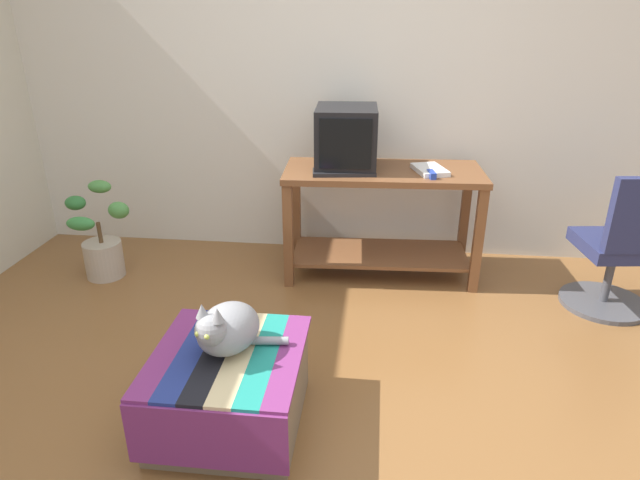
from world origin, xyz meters
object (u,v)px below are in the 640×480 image
Objects in this scene: book at (430,170)px; cat at (226,329)px; ottoman_with_blanket at (230,388)px; office_chair at (620,253)px; tv_monitor at (346,138)px; desk at (382,205)px; stapler at (432,174)px; keyboard at (344,172)px; potted_plant at (102,245)px.

cat is (-0.94, -1.55, -0.28)m from book.
office_chair is at bearing 30.90° from ottoman_with_blanket.
tv_monitor reaches higher than book.
stapler is (0.30, -0.15, 0.26)m from desk.
ottoman_with_blanket is at bearing -106.15° from tv_monitor.
tv_monitor reaches higher than keyboard.
tv_monitor is at bearing -20.02° from office_chair.
tv_monitor is at bearing 152.71° from stapler.
ottoman_with_blanket is (-0.94, -1.57, -0.58)m from book.
keyboard is at bearing -153.70° from desk.
ottoman_with_blanket is (-0.39, -1.46, -0.58)m from keyboard.
keyboard is 0.62× the size of potted_plant.
book is 2.27m from potted_plant.
book is 0.12m from stapler.
office_chair is 1.20m from stapler.
desk is 1.75m from ottoman_with_blanket.
keyboard reaches higher than cat.
office_chair is (1.67, -0.23, -0.37)m from keyboard.
tv_monitor is (-0.25, 0.02, 0.44)m from desk.
tv_monitor is 0.71× the size of potted_plant.
tv_monitor is 1.72× the size of book.
keyboard is 1.72m from office_chair.
tv_monitor is 1.10× the size of cat.
stapler is (0.94, 1.45, 0.58)m from ottoman_with_blanket.
stapler is at bearing -17.78° from office_chair.
keyboard is 0.55m from stapler.
book reaches higher than ottoman_with_blanket.
tv_monitor reaches higher than cat.
book is 1.83m from cat.
cat is at bearing 90.17° from ottoman_with_blanket.
office_chair is at bearing 49.76° from cat.
desk is at bearing -21.34° from office_chair.
ottoman_with_blanket is 1.66× the size of cat.
potted_plant is at bearing -172.42° from tv_monitor.
book is at bearing -8.01° from tv_monitor.
desk is 0.38m from keyboard.
tv_monitor is 1.81m from potted_plant.
tv_monitor is 1.15× the size of keyboard.
tv_monitor is at bearing 172.12° from desk.
tv_monitor is 0.24m from keyboard.
ottoman_with_blanket is 6.29× the size of stapler.
tv_monitor is 1.80m from office_chair.
cat is 0.47× the size of office_chair.
keyboard is 0.56m from book.
book is 2.43× the size of stapler.
potted_plant is at bearing 173.35° from stapler.
office_chair reaches higher than stapler.
office_chair reaches higher than potted_plant.
desk is 1.48× the size of office_chair.
desk is at bearing 21.46° from keyboard.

